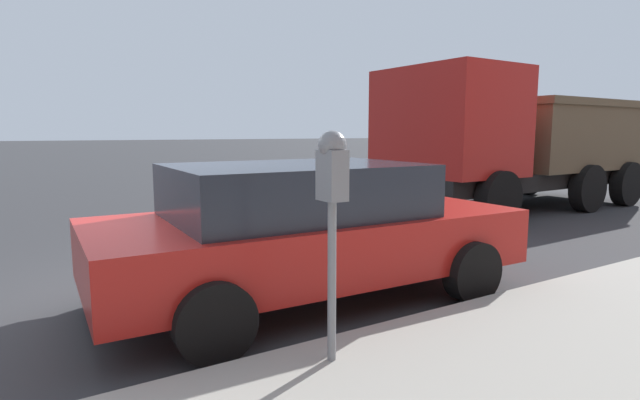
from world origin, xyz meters
TOP-DOWN VIEW (x-y plane):
  - ground_plane at (0.00, 0.00)m, footprint 220.00×220.00m
  - parking_meter at (-2.55, -0.54)m, footprint 0.21×0.19m
  - car_red at (-0.94, -1.29)m, footprint 2.23×4.46m
  - dump_truck at (2.08, -8.62)m, footprint 3.06×6.90m

SIDE VIEW (x-z plane):
  - ground_plane at x=0.00m, z-range 0.00..0.00m
  - car_red at x=-0.94m, z-range 0.05..1.47m
  - parking_meter at x=-2.55m, z-range 0.58..2.18m
  - dump_truck at x=2.08m, z-range 0.05..3.05m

